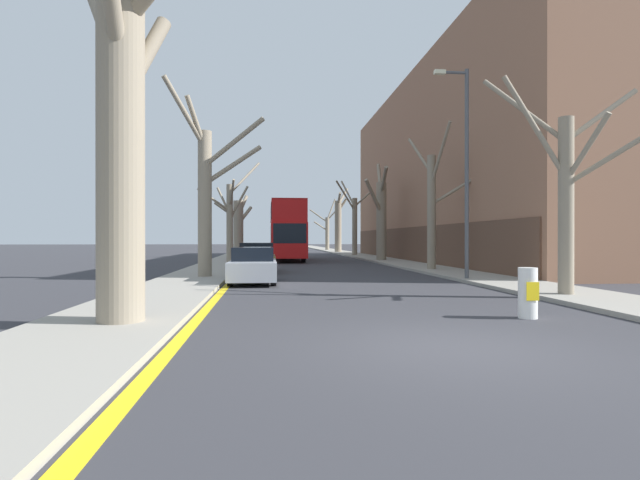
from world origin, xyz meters
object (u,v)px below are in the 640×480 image
Objects in this scene: street_tree_right_0 at (567,188)px; traffic_bollard at (528,293)px; street_tree_right_2 at (381,216)px; street_tree_left_1 at (206,192)px; street_tree_right_3 at (354,222)px; street_tree_left_2 at (230,217)px; street_tree_left_3 at (238,225)px; parked_car_1 at (257,258)px; street_tree_left_0 at (124,123)px; street_tree_right_5 at (327,230)px; street_tree_right_4 at (339,224)px; lamp_post at (464,163)px; street_tree_right_1 at (433,205)px; parked_car_0 at (253,266)px; double_decker_bus at (287,228)px.

street_tree_right_0 is 6.26× the size of traffic_bollard.
street_tree_left_1 is at bearing -125.23° from street_tree_right_2.
street_tree_right_3 is at bearing 85.65° from traffic_bollard.
street_tree_left_2 reaches higher than street_tree_left_3.
street_tree_left_2 is 1.69× the size of parked_car_1.
street_tree_left_0 is 1.49× the size of street_tree_left_3.
street_tree_right_4 is at bearing -89.59° from street_tree_right_5.
lamp_post reaches higher than traffic_bollard.
traffic_bollard is (5.99, -15.17, -0.16)m from parked_car_1.
street_tree_right_3 is at bearing 90.30° from street_tree_right_1.
street_tree_right_2 reaches higher than street_tree_right_0.
street_tree_left_3 is 0.85× the size of street_tree_right_0.
street_tree_left_1 is (0.16, 11.23, -0.27)m from street_tree_left_0.
street_tree_right_3 is 7.12× the size of traffic_bollard.
street_tree_right_0 is 0.84× the size of street_tree_right_4.
street_tree_right_4 reaches higher than parked_car_1.
street_tree_right_4 is 41.36m from parked_car_0.
street_tree_right_3 reaches higher than street_tree_right_0.
street_tree_right_2 is 19.71m from parked_car_0.
street_tree_left_3 is at bearing 102.89° from traffic_bollard.
lamp_post reaches higher than street_tree_right_3.
street_tree_right_1 is at bearing -89.51° from street_tree_right_2.
street_tree_right_1 reaches higher than double_decker_bus.
street_tree_right_5 reaches higher than street_tree_left_2.
street_tree_right_3 reaches higher than street_tree_right_1.
street_tree_left_3 is (-0.13, 24.34, -0.70)m from street_tree_left_1.
street_tree_right_0 reaches higher than traffic_bollard.
street_tree_right_0 is 0.80× the size of lamp_post.
lamp_post reaches higher than parked_car_1.
street_tree_right_1 is (0.09, 11.67, 0.30)m from street_tree_right_0.
street_tree_right_3 is (10.99, 2.69, 0.45)m from street_tree_left_3.
street_tree_right_1 is at bearing -1.52° from parked_car_1.
street_tree_left_2 is 13.73m from street_tree_right_1.
street_tree_left_1 is 10.48m from lamp_post.
street_tree_left_2 is 6.78m from double_decker_bus.
street_tree_right_5 is (-0.08, 11.25, -0.57)m from street_tree_right_4.
street_tree_right_0 is 0.89× the size of street_tree_right_5.
double_decker_bus is at bearing 107.55° from lamp_post.
street_tree_left_0 reaches higher than lamp_post.
street_tree_right_2 is 1.82× the size of parked_car_1.
street_tree_right_0 is 46.05m from street_tree_right_4.
street_tree_left_0 is at bearing -97.87° from parked_car_1.
double_decker_bus is at bearing 54.62° from street_tree_left_2.
street_tree_left_3 is (0.03, 35.57, -0.97)m from street_tree_left_0.
double_decker_bus is (3.91, 5.51, -0.61)m from street_tree_left_2.
street_tree_left_1 is 0.72× the size of double_decker_bus.
parked_car_0 is (-8.88, -29.00, -2.69)m from street_tree_right_3.
lamp_post is (-0.63, -51.60, 1.69)m from street_tree_right_5.
double_decker_bus is (-6.89, -31.81, -0.45)m from street_tree_right_5.
lamp_post is (-0.65, -17.44, 1.27)m from street_tree_right_2.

